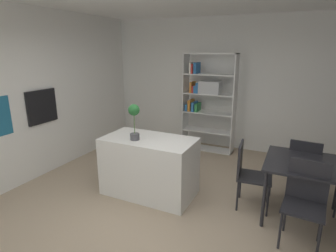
{
  "coord_description": "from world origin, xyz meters",
  "views": [
    {
      "loc": [
        1.5,
        -2.86,
        2.16
      ],
      "look_at": [
        -0.18,
        0.65,
        1.06
      ],
      "focal_mm": 29.39,
      "sensor_mm": 36.0,
      "label": 1
    }
  ],
  "objects_px": {
    "dining_chair_island_side": "(247,170)",
    "dining_chair_near": "(306,196)",
    "potted_plant_on_island": "(134,118)",
    "kitchen_island": "(149,166)",
    "open_bookshelf": "(206,97)",
    "built_in_oven": "(42,106)",
    "dining_table": "(306,169)",
    "dining_chair_far": "(304,165)"
  },
  "relations": [
    {
      "from": "built_in_oven",
      "to": "potted_plant_on_island",
      "type": "height_order",
      "value": "built_in_oven"
    },
    {
      "from": "potted_plant_on_island",
      "to": "dining_chair_far",
      "type": "bearing_deg",
      "value": 22.18
    },
    {
      "from": "potted_plant_on_island",
      "to": "open_bookshelf",
      "type": "xyz_separation_m",
      "value": [
        0.3,
        2.38,
        -0.04
      ]
    },
    {
      "from": "potted_plant_on_island",
      "to": "dining_chair_island_side",
      "type": "distance_m",
      "value": 1.74
    },
    {
      "from": "potted_plant_on_island",
      "to": "dining_chair_near",
      "type": "relative_size",
      "value": 0.54
    },
    {
      "from": "kitchen_island",
      "to": "open_bookshelf",
      "type": "xyz_separation_m",
      "value": [
        0.15,
        2.24,
        0.73
      ]
    },
    {
      "from": "dining_chair_island_side",
      "to": "dining_chair_far",
      "type": "xyz_separation_m",
      "value": [
        0.7,
        0.5,
        0.01
      ]
    },
    {
      "from": "dining_chair_island_side",
      "to": "dining_chair_near",
      "type": "distance_m",
      "value": 0.87
    },
    {
      "from": "dining_table",
      "to": "dining_chair_near",
      "type": "height_order",
      "value": "dining_chair_near"
    },
    {
      "from": "open_bookshelf",
      "to": "dining_chair_far",
      "type": "bearing_deg",
      "value": -36.77
    },
    {
      "from": "dining_table",
      "to": "dining_chair_island_side",
      "type": "bearing_deg",
      "value": -179.25
    },
    {
      "from": "kitchen_island",
      "to": "dining_chair_near",
      "type": "bearing_deg",
      "value": -5.47
    },
    {
      "from": "dining_table",
      "to": "dining_chair_near",
      "type": "xyz_separation_m",
      "value": [
        0.01,
        -0.49,
        -0.13
      ]
    },
    {
      "from": "kitchen_island",
      "to": "potted_plant_on_island",
      "type": "distance_m",
      "value": 0.8
    },
    {
      "from": "dining_chair_far",
      "to": "dining_chair_near",
      "type": "bearing_deg",
      "value": 95.53
    },
    {
      "from": "potted_plant_on_island",
      "to": "dining_table",
      "type": "bearing_deg",
      "value": 10.63
    },
    {
      "from": "dining_table",
      "to": "dining_chair_near",
      "type": "relative_size",
      "value": 1.01
    },
    {
      "from": "open_bookshelf",
      "to": "dining_chair_near",
      "type": "xyz_separation_m",
      "value": [
        1.97,
        -2.45,
        -0.6
      ]
    },
    {
      "from": "built_in_oven",
      "to": "dining_chair_far",
      "type": "distance_m",
      "value": 4.26
    },
    {
      "from": "built_in_oven",
      "to": "open_bookshelf",
      "type": "xyz_separation_m",
      "value": [
        2.15,
        2.37,
        -0.04
      ]
    },
    {
      "from": "dining_chair_far",
      "to": "dining_chair_near",
      "type": "xyz_separation_m",
      "value": [
        0.02,
        -0.99,
        0.02
      ]
    },
    {
      "from": "potted_plant_on_island",
      "to": "dining_chair_near",
      "type": "height_order",
      "value": "potted_plant_on_island"
    },
    {
      "from": "dining_chair_island_side",
      "to": "dining_chair_near",
      "type": "relative_size",
      "value": 0.96
    },
    {
      "from": "dining_chair_island_side",
      "to": "potted_plant_on_island",
      "type": "bearing_deg",
      "value": 99.78
    },
    {
      "from": "built_in_oven",
      "to": "dining_chair_far",
      "type": "bearing_deg",
      "value": 12.56
    },
    {
      "from": "kitchen_island",
      "to": "dining_chair_island_side",
      "type": "relative_size",
      "value": 1.48
    },
    {
      "from": "dining_chair_near",
      "to": "dining_chair_island_side",
      "type": "bearing_deg",
      "value": 151.08
    },
    {
      "from": "kitchen_island",
      "to": "dining_chair_far",
      "type": "bearing_deg",
      "value": 20.5
    },
    {
      "from": "built_in_oven",
      "to": "dining_chair_far",
      "type": "height_order",
      "value": "built_in_oven"
    },
    {
      "from": "dining_chair_near",
      "to": "dining_table",
      "type": "bearing_deg",
      "value": 96.06
    },
    {
      "from": "built_in_oven",
      "to": "open_bookshelf",
      "type": "relative_size",
      "value": 0.28
    },
    {
      "from": "dining_chair_island_side",
      "to": "dining_chair_far",
      "type": "height_order",
      "value": "dining_chair_far"
    },
    {
      "from": "open_bookshelf",
      "to": "dining_table",
      "type": "xyz_separation_m",
      "value": [
        1.96,
        -1.95,
        -0.47
      ]
    },
    {
      "from": "dining_chair_island_side",
      "to": "open_bookshelf",
      "type": "bearing_deg",
      "value": 27.3
    },
    {
      "from": "open_bookshelf",
      "to": "dining_chair_island_side",
      "type": "height_order",
      "value": "open_bookshelf"
    },
    {
      "from": "kitchen_island",
      "to": "dining_chair_far",
      "type": "height_order",
      "value": "dining_chair_far"
    },
    {
      "from": "kitchen_island",
      "to": "open_bookshelf",
      "type": "relative_size",
      "value": 0.66
    },
    {
      "from": "dining_table",
      "to": "dining_chair_far",
      "type": "height_order",
      "value": "dining_chair_far"
    },
    {
      "from": "dining_table",
      "to": "open_bookshelf",
      "type": "bearing_deg",
      "value": 135.1
    },
    {
      "from": "dining_chair_island_side",
      "to": "dining_chair_far",
      "type": "relative_size",
      "value": 0.99
    },
    {
      "from": "open_bookshelf",
      "to": "dining_chair_near",
      "type": "distance_m",
      "value": 3.2
    },
    {
      "from": "dining_table",
      "to": "dining_chair_near",
      "type": "distance_m",
      "value": 0.51
    }
  ]
}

